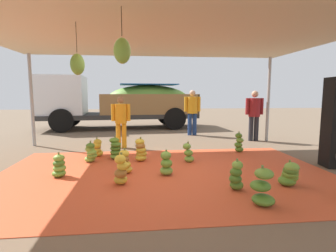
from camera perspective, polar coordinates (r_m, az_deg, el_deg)
ground_plane at (r=8.26m, az=-2.55°, el=-4.21°), size 40.00×40.00×0.00m
tarp_orange at (r=5.36m, az=-0.54°, el=-10.42°), size 6.76×4.35×0.01m
tent_canopy at (r=5.15m, az=-0.63°, el=20.25°), size 8.00×7.00×2.88m
banana_bunch_0 at (r=6.95m, az=-15.26°, el=-4.71°), size 0.35×0.37×0.50m
banana_bunch_1 at (r=5.53m, az=-22.77°, el=-8.17°), size 0.34×0.35×0.49m
banana_bunch_2 at (r=6.58m, az=-11.40°, el=-4.98°), size 0.41×0.41×0.58m
banana_bunch_3 at (r=4.11m, az=20.00°, el=-12.67°), size 0.43×0.44×0.59m
banana_bunch_4 at (r=6.19m, az=4.48°, el=-6.02°), size 0.31×0.30×0.49m
banana_bunch_5 at (r=5.38m, az=-9.46°, el=-7.89°), size 0.36×0.36×0.52m
banana_bunch_6 at (r=4.57m, az=14.73°, el=-10.63°), size 0.32×0.32×0.54m
banana_bunch_8 at (r=6.43m, az=-16.57°, el=-5.71°), size 0.37×0.35×0.51m
banana_bunch_9 at (r=6.29m, az=-5.99°, el=-5.38°), size 0.38×0.38×0.58m
banana_bunch_10 at (r=5.21m, az=-0.40°, el=-8.35°), size 0.33×0.33×0.51m
banana_bunch_11 at (r=5.10m, az=25.11°, el=-9.61°), size 0.45×0.42×0.46m
banana_bunch_12 at (r=4.74m, az=-10.25°, el=-9.60°), size 0.33×0.32×0.59m
banana_bunch_13 at (r=7.50m, az=15.31°, el=-3.66°), size 0.32×0.32×0.57m
cargo_truck_main at (r=12.45m, az=-11.19°, el=5.34°), size 7.26×2.76×2.40m
worker_0 at (r=7.84m, az=-10.29°, el=1.72°), size 0.56×0.34×1.54m
worker_1 at (r=9.39m, az=18.39°, el=2.98°), size 0.63×0.38×1.72m
worker_2 at (r=10.18m, az=5.35°, el=3.72°), size 0.64×0.39×1.76m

